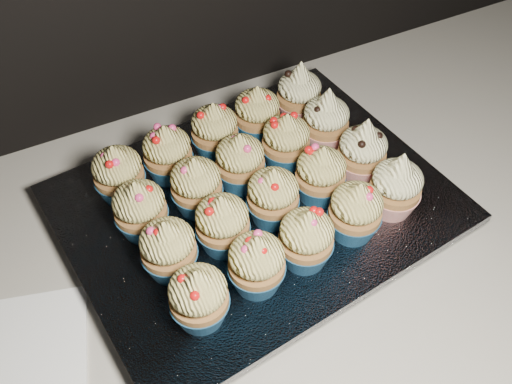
{
  "coord_description": "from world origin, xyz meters",
  "views": [
    {
      "loc": [
        -0.18,
        1.32,
        1.48
      ],
      "look_at": [
        0.03,
        1.74,
        0.95
      ],
      "focal_mm": 40.0,
      "sensor_mm": 36.0,
      "label": 1
    }
  ],
  "objects": [
    {
      "name": "napkin",
      "position": [
        -0.3,
        1.67,
        0.9
      ],
      "size": [
        0.2,
        0.2,
        0.0
      ],
      "primitive_type": "cube",
      "rotation": [
        0.0,
        0.0,
        -0.27
      ],
      "color": "white",
      "rests_on": "worktop"
    },
    {
      "name": "cupcake_11",
      "position": [
        -0.04,
        1.76,
        0.97
      ],
      "size": [
        0.06,
        0.06,
        0.08
      ],
      "color": "navy",
      "rests_on": "foil_lining"
    },
    {
      "name": "cupcake_19",
      "position": [
        0.15,
        1.85,
        0.97
      ],
      "size": [
        0.06,
        0.06,
        0.1
      ],
      "color": "red",
      "rests_on": "foil_lining"
    },
    {
      "name": "cupcake_0",
      "position": [
        -0.1,
        1.62,
        0.97
      ],
      "size": [
        0.06,
        0.06,
        0.08
      ],
      "color": "navy",
      "rests_on": "foil_lining"
    },
    {
      "name": "cupcake_13",
      "position": [
        0.09,
        1.78,
        0.97
      ],
      "size": [
        0.06,
        0.06,
        0.08
      ],
      "color": "navy",
      "rests_on": "foil_lining"
    },
    {
      "name": "cupcake_16",
      "position": [
        -0.05,
        1.83,
        0.97
      ],
      "size": [
        0.06,
        0.06,
        0.08
      ],
      "color": "navy",
      "rests_on": "foil_lining"
    },
    {
      "name": "cupcake_4",
      "position": [
        0.17,
        1.65,
        0.97
      ],
      "size": [
        0.06,
        0.06,
        0.1
      ],
      "color": "red",
      "rests_on": "foil_lining"
    },
    {
      "name": "baking_tray",
      "position": [
        0.03,
        1.74,
        0.91
      ],
      "size": [
        0.46,
        0.37,
        0.02
      ],
      "primitive_type": "cube",
      "rotation": [
        0.0,
        0.0,
        0.11
      ],
      "color": "black",
      "rests_on": "worktop"
    },
    {
      "name": "cupcake_9",
      "position": [
        0.17,
        1.72,
        0.97
      ],
      "size": [
        0.06,
        0.06,
        0.1
      ],
      "color": "red",
      "rests_on": "foil_lining"
    },
    {
      "name": "cupcake_2",
      "position": [
        0.04,
        1.63,
        0.97
      ],
      "size": [
        0.06,
        0.06,
        0.08
      ],
      "color": "navy",
      "rests_on": "foil_lining"
    },
    {
      "name": "cupcake_15",
      "position": [
        -0.12,
        1.82,
        0.97
      ],
      "size": [
        0.06,
        0.06,
        0.08
      ],
      "color": "navy",
      "rests_on": "foil_lining"
    },
    {
      "name": "cupcake_17",
      "position": [
        0.02,
        1.84,
        0.97
      ],
      "size": [
        0.06,
        0.06,
        0.08
      ],
      "color": "navy",
      "rests_on": "foil_lining"
    },
    {
      "name": "cupcake_1",
      "position": [
        -0.03,
        1.63,
        0.97
      ],
      "size": [
        0.06,
        0.06,
        0.08
      ],
      "color": "navy",
      "rests_on": "foil_lining"
    },
    {
      "name": "cupcake_18",
      "position": [
        0.08,
        1.84,
        0.97
      ],
      "size": [
        0.06,
        0.06,
        0.08
      ],
      "color": "navy",
      "rests_on": "foil_lining"
    },
    {
      "name": "cupcake_7",
      "position": [
        0.03,
        1.7,
        0.97
      ],
      "size": [
        0.06,
        0.06,
        0.08
      ],
      "color": "navy",
      "rests_on": "foil_lining"
    },
    {
      "name": "cupcake_14",
      "position": [
        0.15,
        1.79,
        0.97
      ],
      "size": [
        0.06,
        0.06,
        0.1
      ],
      "color": "red",
      "rests_on": "foil_lining"
    },
    {
      "name": "cupcake_5",
      "position": [
        -0.11,
        1.69,
        0.97
      ],
      "size": [
        0.06,
        0.06,
        0.08
      ],
      "color": "navy",
      "rests_on": "foil_lining"
    },
    {
      "name": "cupcake_3",
      "position": [
        0.11,
        1.64,
        0.97
      ],
      "size": [
        0.06,
        0.06,
        0.08
      ],
      "color": "navy",
      "rests_on": "foil_lining"
    },
    {
      "name": "cupcake_12",
      "position": [
        0.02,
        1.77,
        0.97
      ],
      "size": [
        0.06,
        0.06,
        0.08
      ],
      "color": "navy",
      "rests_on": "foil_lining"
    },
    {
      "name": "cupcake_10",
      "position": [
        -0.11,
        1.75,
        0.97
      ],
      "size": [
        0.06,
        0.06,
        0.08
      ],
      "color": "navy",
      "rests_on": "foil_lining"
    },
    {
      "name": "foil_lining",
      "position": [
        0.03,
        1.74,
        0.93
      ],
      "size": [
        0.5,
        0.41,
        0.01
      ],
      "primitive_type": "cube",
      "rotation": [
        0.0,
        0.0,
        0.11
      ],
      "color": "silver",
      "rests_on": "baking_tray"
    },
    {
      "name": "cupcake_6",
      "position": [
        -0.04,
        1.69,
        0.97
      ],
      "size": [
        0.06,
        0.06,
        0.08
      ],
      "color": "navy",
      "rests_on": "foil_lining"
    },
    {
      "name": "cupcake_8",
      "position": [
        0.1,
        1.71,
        0.97
      ],
      "size": [
        0.06,
        0.06,
        0.08
      ],
      "color": "navy",
      "rests_on": "foil_lining"
    },
    {
      "name": "worktop",
      "position": [
        0.0,
        1.7,
        0.88
      ],
      "size": [
        2.44,
        0.64,
        0.04
      ],
      "primitive_type": "cube",
      "color": "beige",
      "rests_on": "cabinet"
    }
  ]
}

